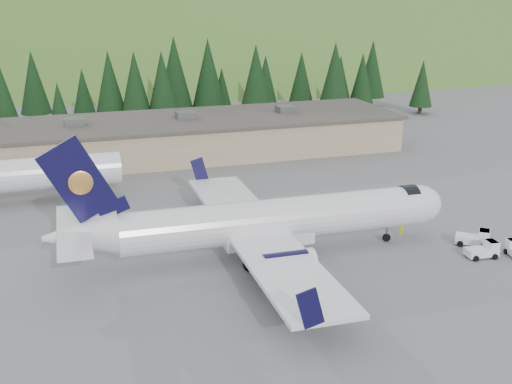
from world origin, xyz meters
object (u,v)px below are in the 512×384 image
object	(u,v)px
terminal_building	(150,139)
ramp_worker	(401,227)
airliner	(266,222)
baggage_tug_b	(476,238)
baggage_tug_a	(484,250)

from	to	relation	value
terminal_building	ramp_worker	xyz separation A→B (m)	(17.88, -37.28, -1.76)
airliner	baggage_tug_b	world-z (taller)	airliner
airliner	baggage_tug_b	distance (m)	19.56
baggage_tug_a	ramp_worker	bearing A→B (deg)	127.45
airliner	ramp_worker	distance (m)	14.12
airliner	ramp_worker	world-z (taller)	airliner
baggage_tug_a	terminal_building	distance (m)	49.42
airliner	baggage_tug_a	distance (m)	19.33
airliner	baggage_tug_a	xyz separation A→B (m)	(18.14, -6.18, -2.51)
airliner	ramp_worker	size ratio (longest dim) A/B	20.77
baggage_tug_a	ramp_worker	size ratio (longest dim) A/B	1.67
terminal_building	baggage_tug_b	bearing A→B (deg)	-61.09
ramp_worker	baggage_tug_b	bearing A→B (deg)	101.04
airliner	baggage_tug_b	xyz separation A→B (m)	(19.05, -3.70, -2.46)
baggage_tug_a	ramp_worker	xyz separation A→B (m)	(-4.23, 6.87, 0.21)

